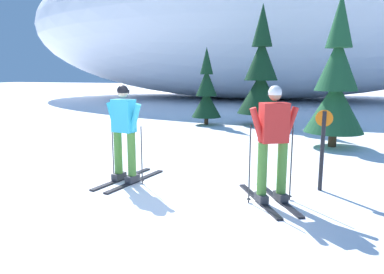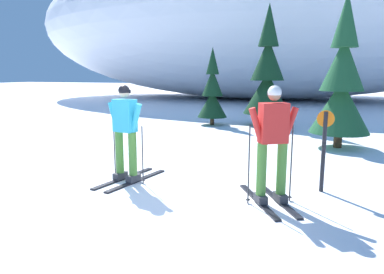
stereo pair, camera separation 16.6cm
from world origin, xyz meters
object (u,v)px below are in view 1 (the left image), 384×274
(skier_cyan_jacket, at_px, (124,132))
(trail_marker_post, at_px, (323,145))
(skier_red_jacket, at_px, (273,142))
(pine_tree_far_left, at_px, (206,93))
(pine_tree_center_left, at_px, (261,75))
(pine_tree_center_right, at_px, (336,84))

(skier_cyan_jacket, relative_size, trail_marker_post, 1.29)
(skier_red_jacket, bearing_deg, skier_cyan_jacket, 174.44)
(skier_red_jacket, xyz_separation_m, trail_marker_post, (0.75, 0.88, -0.17))
(skier_red_jacket, distance_m, pine_tree_far_left, 8.70)
(skier_red_jacket, height_order, pine_tree_center_left, pine_tree_center_left)
(skier_red_jacket, xyz_separation_m, pine_tree_far_left, (-3.35, 8.03, 0.28))
(skier_cyan_jacket, distance_m, pine_tree_far_left, 7.80)
(skier_red_jacket, xyz_separation_m, pine_tree_center_right, (1.14, 4.96, 0.74))
(skier_cyan_jacket, bearing_deg, pine_tree_center_right, 50.84)
(skier_cyan_jacket, xyz_separation_m, trail_marker_post, (3.43, 0.62, -0.15))
(pine_tree_center_left, distance_m, pine_tree_center_right, 4.43)
(skier_cyan_jacket, bearing_deg, pine_tree_far_left, 94.85)
(skier_red_jacket, height_order, trail_marker_post, skier_red_jacket)
(skier_red_jacket, relative_size, pine_tree_center_right, 0.45)
(skier_cyan_jacket, height_order, trail_marker_post, skier_cyan_jacket)
(pine_tree_center_left, xyz_separation_m, pine_tree_center_right, (2.49, -3.66, -0.21))
(pine_tree_far_left, height_order, pine_tree_center_right, pine_tree_center_right)
(skier_red_jacket, distance_m, pine_tree_center_left, 8.78)
(skier_cyan_jacket, xyz_separation_m, pine_tree_center_right, (3.83, 4.70, 0.76))
(skier_cyan_jacket, xyz_separation_m, pine_tree_far_left, (-0.66, 7.77, 0.31))
(skier_red_jacket, bearing_deg, pine_tree_center_left, 98.87)
(skier_cyan_jacket, distance_m, pine_tree_center_left, 8.52)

